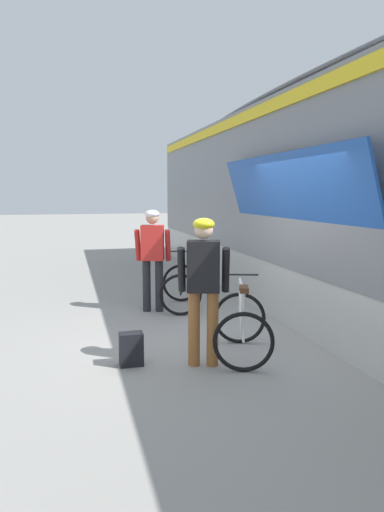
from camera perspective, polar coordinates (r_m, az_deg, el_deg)
ground_plane at (r=6.44m, az=3.76°, el=-10.73°), size 80.00×80.00×0.00m
train_car at (r=7.96m, az=21.38°, el=6.70°), size 3.28×17.33×3.88m
cyclist_near_in_dark at (r=5.39m, az=1.43°, el=-2.80°), size 0.66×0.44×1.76m
cyclist_far_in_red at (r=7.94m, az=-4.89°, el=0.60°), size 0.66×0.43×1.76m
bicycle_near_white at (r=5.86m, az=6.13°, el=-8.55°), size 1.01×1.24×0.99m
bicycle_far_black at (r=8.22m, az=-1.38°, el=-3.73°), size 0.95×1.21×0.99m
backpack_on_platform at (r=5.65m, az=-7.52°, el=-11.34°), size 0.28×0.18×0.40m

